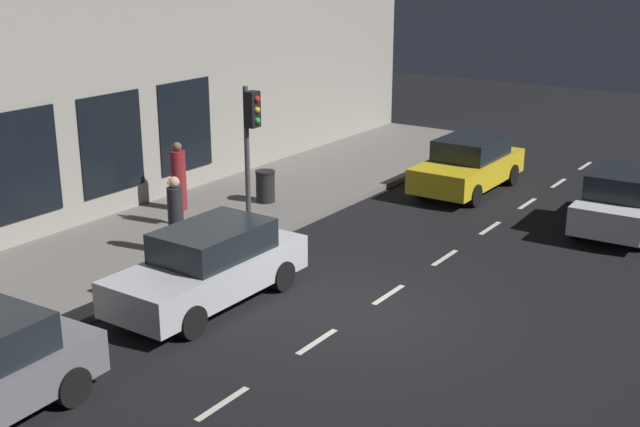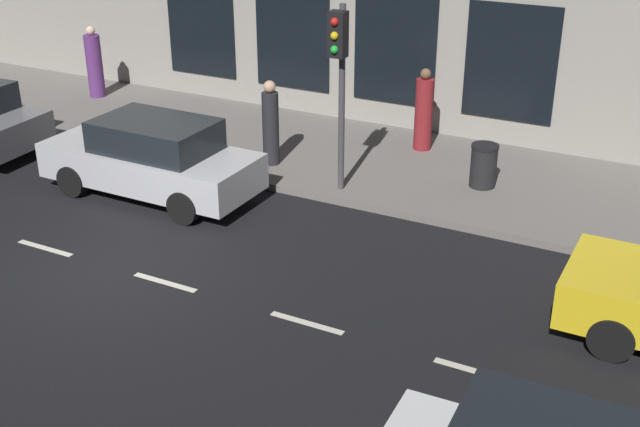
% 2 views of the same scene
% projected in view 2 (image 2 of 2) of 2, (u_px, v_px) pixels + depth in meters
% --- Properties ---
extents(ground_plane, '(60.00, 60.00, 0.00)m').
position_uv_depth(ground_plane, '(117.00, 269.00, 13.53)').
color(ground_plane, black).
extents(sidewalk, '(4.50, 32.00, 0.15)m').
position_uv_depth(sidewalk, '(298.00, 148.00, 18.52)').
color(sidewalk, slate).
rests_on(sidewalk, ground).
extents(lane_centre_line, '(0.12, 27.20, 0.01)m').
position_uv_depth(lane_centre_line, '(165.00, 282.00, 13.11)').
color(lane_centre_line, beige).
rests_on(lane_centre_line, ground).
extents(traffic_light, '(0.47, 0.32, 3.64)m').
position_uv_depth(traffic_light, '(339.00, 62.00, 15.04)').
color(traffic_light, '#424244').
rests_on(traffic_light, sidewalk).
extents(parked_car_1, '(1.84, 4.40, 1.58)m').
position_uv_depth(parked_car_1, '(152.00, 158.00, 15.98)').
color(parked_car_1, '#B7B7BC').
rests_on(parked_car_1, ground).
extents(pedestrian_0, '(0.45, 0.45, 1.82)m').
position_uv_depth(pedestrian_0, '(271.00, 125.00, 17.11)').
color(pedestrian_0, '#232328').
rests_on(pedestrian_0, sidewalk).
extents(pedestrian_1, '(0.55, 0.55, 1.89)m').
position_uv_depth(pedestrian_1, '(94.00, 65.00, 21.62)').
color(pedestrian_1, '#5B2D70').
rests_on(pedestrian_1, sidewalk).
extents(pedestrian_2, '(0.56, 0.56, 1.84)m').
position_uv_depth(pedestrian_2, '(424.00, 113.00, 17.93)').
color(pedestrian_2, maroon).
rests_on(pedestrian_2, sidewalk).
extents(trash_bin, '(0.55, 0.55, 0.88)m').
position_uv_depth(trash_bin, '(484.00, 165.00, 16.15)').
color(trash_bin, black).
rests_on(trash_bin, sidewalk).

